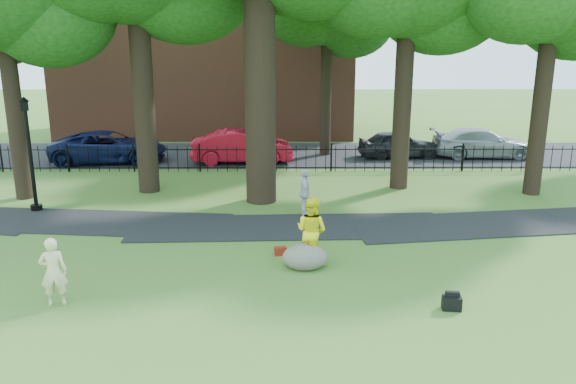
{
  "coord_description": "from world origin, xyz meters",
  "views": [
    {
      "loc": [
        0.84,
        -13.1,
        5.66
      ],
      "look_at": [
        0.95,
        2.0,
        1.67
      ],
      "focal_mm": 35.0,
      "sensor_mm": 36.0,
      "label": 1
    }
  ],
  "objects_px": {
    "boulder": "(305,255)",
    "red_sedan": "(242,147)",
    "woman": "(53,272)",
    "man": "(312,231)",
    "lamppost": "(30,156)"
  },
  "relations": [
    {
      "from": "man",
      "to": "boulder",
      "type": "bearing_deg",
      "value": 93.55
    },
    {
      "from": "woman",
      "to": "lamppost",
      "type": "relative_size",
      "value": 0.4
    },
    {
      "from": "boulder",
      "to": "woman",
      "type": "bearing_deg",
      "value": -159.38
    },
    {
      "from": "lamppost",
      "to": "red_sedan",
      "type": "xyz_separation_m",
      "value": [
        6.62,
        8.13,
        -1.14
      ]
    },
    {
      "from": "boulder",
      "to": "red_sedan",
      "type": "xyz_separation_m",
      "value": [
        -2.59,
        13.35,
        0.46
      ]
    },
    {
      "from": "man",
      "to": "lamppost",
      "type": "bearing_deg",
      "value": 7.84
    },
    {
      "from": "red_sedan",
      "to": "boulder",
      "type": "bearing_deg",
      "value": -173.26
    },
    {
      "from": "woman",
      "to": "red_sedan",
      "type": "bearing_deg",
      "value": -116.2
    },
    {
      "from": "woman",
      "to": "lamppost",
      "type": "xyz_separation_m",
      "value": [
        -3.57,
        7.34,
        1.15
      ]
    },
    {
      "from": "red_sedan",
      "to": "lamppost",
      "type": "bearing_deg",
      "value": 136.58
    },
    {
      "from": "lamppost",
      "to": "red_sedan",
      "type": "relative_size",
      "value": 0.81
    },
    {
      "from": "boulder",
      "to": "lamppost",
      "type": "xyz_separation_m",
      "value": [
        -9.21,
        5.22,
        1.6
      ]
    },
    {
      "from": "man",
      "to": "boulder",
      "type": "relative_size",
      "value": 1.55
    },
    {
      "from": "woman",
      "to": "lamppost",
      "type": "bearing_deg",
      "value": -79.12
    },
    {
      "from": "lamppost",
      "to": "red_sedan",
      "type": "height_order",
      "value": "lamppost"
    }
  ]
}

